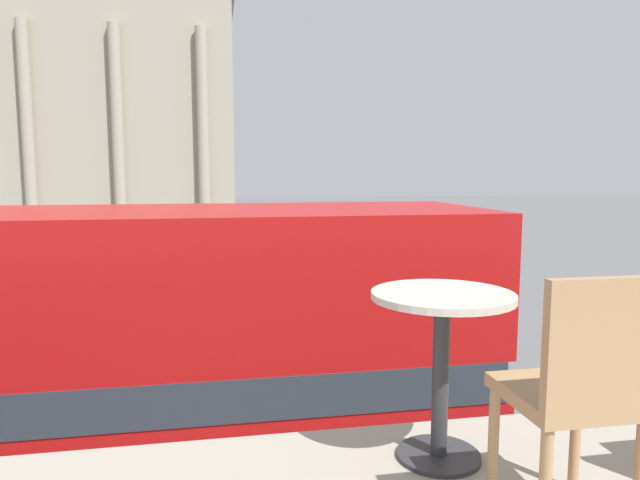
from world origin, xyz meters
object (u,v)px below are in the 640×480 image
Objects in this scene: cafe_dining_table at (442,337)px; pedestrian_white at (70,258)px; cafe_chair_0 at (578,388)px; traffic_light_mid at (331,238)px; double_decker_bus at (54,375)px; pedestrian_blue at (179,336)px; car_silver at (108,279)px; car_maroon at (252,250)px; pedestrian_grey at (315,235)px; traffic_light_near at (38,271)px; plaza_building_left at (93,116)px; pedestrian_black at (288,268)px.

cafe_dining_table is 0.43× the size of pedestrian_white.
cafe_chair_0 reaches higher than traffic_light_mid.
pedestrian_blue is at bearing 88.21° from double_decker_bus.
cafe_chair_0 reaches higher than cafe_dining_table.
double_decker_bus is at bearing -10.39° from pedestrian_blue.
double_decker_bus reaches higher than car_silver.
car_maroon is 8.43m from pedestrian_white.
pedestrian_grey is (3.84, 3.30, 0.34)m from car_maroon.
double_decker_bus reaches higher than traffic_light_near.
pedestrian_blue reaches higher than pedestrian_white.
car_maroon is at bearing 89.17° from cafe_chair_0.
car_silver is (6.35, -31.17, -8.72)m from plaza_building_left.
cafe_dining_table reaches higher than pedestrian_white.
traffic_light_near is at bearing 103.49° from car_silver.
traffic_light_near is at bearing -111.75° from pedestrian_blue.
double_decker_bus is at bearing 112.22° from car_silver.
traffic_light_near is at bearing -34.11° from pedestrian_white.
plaza_building_left is 5.79× the size of car_silver.
cafe_chair_0 is 0.04× the size of plaza_building_left.
pedestrian_grey is at bearing -119.13° from car_silver.
double_decker_bus reaches higher than pedestrian_black.
double_decker_bus reaches higher than pedestrian_blue.
double_decker_bus is 2.38× the size of car_silver.
cafe_chair_0 is at bearing -27.27° from pedestrian_white.
pedestrian_grey is at bearing 161.89° from pedestrian_black.
pedestrian_blue is at bearing 99.74° from cafe_dining_table.
double_decker_bus is at bearing -31.44° from pedestrian_white.
pedestrian_white is (-10.30, 5.48, -1.25)m from traffic_light_mid.
car_maroon is at bearing 169.52° from pedestrian_blue.
pedestrian_black is at bearing 20.10° from pedestrian_white.
pedestrian_black is 10.82m from pedestrian_grey.
plaza_building_left reaches higher than car_maroon.
car_silver is (-8.09, 1.52, -1.53)m from traffic_light_mid.
traffic_light_mid is at bearing -176.46° from car_silver.
pedestrian_grey is (9.65, 17.94, -1.34)m from traffic_light_near.
cafe_chair_0 is 0.51× the size of pedestrian_grey.
pedestrian_blue is (-3.56, -8.72, 0.03)m from pedestrian_black.
double_decker_bus reaches higher than pedestrian_white.
double_decker_bus is at bearing 121.25° from cafe_chair_0.
pedestrian_black is 9.83m from pedestrian_white.
double_decker_bus is 2.95× the size of traffic_light_mid.
car_silver is 6.67m from pedestrian_black.
traffic_light_near is at bearing 114.54° from double_decker_bus.
pedestrian_white is at bearing -81.34° from plaza_building_left.
cafe_dining_table is (2.79, -4.50, 1.62)m from double_decker_bus.
pedestrian_grey is (9.56, 10.14, 0.34)m from car_silver.
cafe_dining_table is 26.57m from car_maroon.
pedestrian_grey is 1.05× the size of pedestrian_white.
pedestrian_grey is at bearing 160.25° from pedestrian_blue.
pedestrian_blue is at bearing -0.87° from car_maroon.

